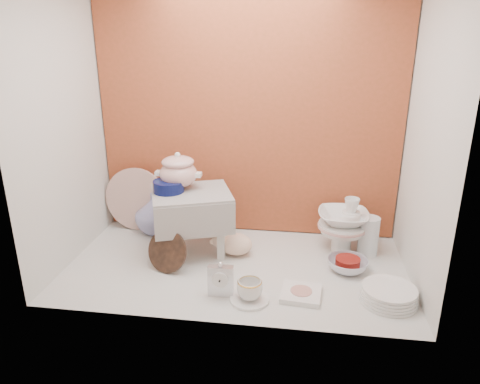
# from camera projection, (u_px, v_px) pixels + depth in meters

# --- Properties ---
(ground) EXTENTS (1.80, 1.80, 0.00)m
(ground) POSITION_uv_depth(u_px,v_px,m) (236.00, 266.00, 2.41)
(ground) COLOR silver
(ground) RESTS_ON ground
(niche_shell) EXTENTS (1.86, 1.03, 1.53)m
(niche_shell) POSITION_uv_depth(u_px,v_px,m) (241.00, 86.00, 2.26)
(niche_shell) COLOR #AB482A
(niche_shell) RESTS_ON ground
(step_stool) EXTENTS (0.52, 0.49, 0.36)m
(step_stool) POSITION_uv_depth(u_px,v_px,m) (192.00, 222.00, 2.51)
(step_stool) COLOR silver
(step_stool) RESTS_ON ground
(soup_tureen) EXTENTS (0.33, 0.33, 0.21)m
(soup_tureen) POSITION_uv_depth(u_px,v_px,m) (178.00, 170.00, 2.47)
(soup_tureen) COLOR white
(soup_tureen) RESTS_ON step_stool
(cobalt_bowl) EXTENTS (0.21, 0.21, 0.06)m
(cobalt_bowl) POSITION_uv_depth(u_px,v_px,m) (169.00, 186.00, 2.44)
(cobalt_bowl) COLOR #090F43
(cobalt_bowl) RESTS_ON step_stool
(floral_platter) EXTENTS (0.40, 0.06, 0.40)m
(floral_platter) POSITION_uv_depth(u_px,v_px,m) (136.00, 199.00, 2.80)
(floral_platter) COLOR silver
(floral_platter) RESTS_ON ground
(blue_white_vase) EXTENTS (0.33, 0.33, 0.26)m
(blue_white_vase) POSITION_uv_depth(u_px,v_px,m) (155.00, 213.00, 2.78)
(blue_white_vase) COLOR white
(blue_white_vase) RESTS_ON ground
(lacquer_tray) EXTENTS (0.25, 0.16, 0.22)m
(lacquer_tray) POSITION_uv_depth(u_px,v_px,m) (167.00, 251.00, 2.33)
(lacquer_tray) COLOR black
(lacquer_tray) RESTS_ON ground
(mantel_clock) EXTENTS (0.12, 0.04, 0.18)m
(mantel_clock) POSITION_uv_depth(u_px,v_px,m) (221.00, 279.00, 2.11)
(mantel_clock) COLOR silver
(mantel_clock) RESTS_ON ground
(plush_pig) EXTENTS (0.26, 0.20, 0.14)m
(plush_pig) POSITION_uv_depth(u_px,v_px,m) (236.00, 244.00, 2.51)
(plush_pig) COLOR beige
(plush_pig) RESTS_ON ground
(teacup_saucer) EXTENTS (0.24, 0.24, 0.01)m
(teacup_saucer) POSITION_uv_depth(u_px,v_px,m) (250.00, 299.00, 2.10)
(teacup_saucer) COLOR white
(teacup_saucer) RESTS_ON ground
(gold_rim_teacup) EXTENTS (0.12, 0.12, 0.09)m
(gold_rim_teacup) POSITION_uv_depth(u_px,v_px,m) (250.00, 289.00, 2.08)
(gold_rim_teacup) COLOR white
(gold_rim_teacup) RESTS_ON teacup_saucer
(lattice_dish) EXTENTS (0.20, 0.20, 0.03)m
(lattice_dish) POSITION_uv_depth(u_px,v_px,m) (301.00, 293.00, 2.13)
(lattice_dish) COLOR white
(lattice_dish) RESTS_ON ground
(dinner_plate_stack) EXTENTS (0.35, 0.35, 0.07)m
(dinner_plate_stack) POSITION_uv_depth(u_px,v_px,m) (389.00, 295.00, 2.08)
(dinner_plate_stack) COLOR white
(dinner_plate_stack) RESTS_ON ground
(crystal_bowl) EXTENTS (0.26, 0.26, 0.07)m
(crystal_bowl) POSITION_uv_depth(u_px,v_px,m) (347.00, 265.00, 2.35)
(crystal_bowl) COLOR silver
(crystal_bowl) RESTS_ON ground
(clear_glass_vase) EXTENTS (0.11, 0.11, 0.22)m
(clear_glass_vase) POSITION_uv_depth(u_px,v_px,m) (368.00, 236.00, 2.50)
(clear_glass_vase) COLOR silver
(clear_glass_vase) RESTS_ON ground
(porcelain_tower) EXTENTS (0.31, 0.31, 0.32)m
(porcelain_tower) POSITION_uv_depth(u_px,v_px,m) (343.00, 224.00, 2.54)
(porcelain_tower) COLOR white
(porcelain_tower) RESTS_ON ground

